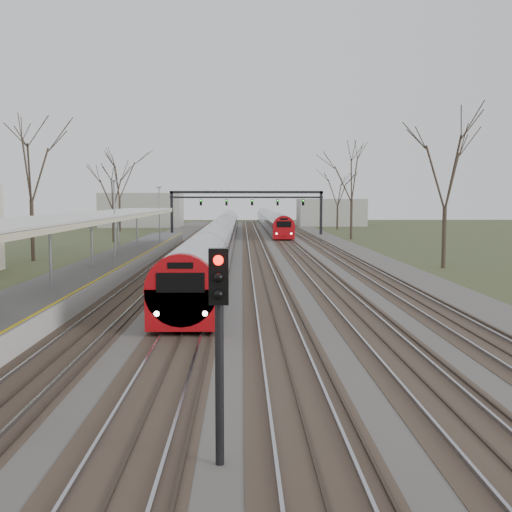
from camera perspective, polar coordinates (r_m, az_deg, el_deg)
The scene contains 9 objects.
track_bed at distance 58.35m, azimuth -0.63°, elevation 0.27°, with size 24.00×160.00×0.22m.
platform at distance 41.81m, azimuth -13.25°, elevation -1.18°, with size 3.50×69.00×1.00m, color #9E9B93.
canopy at distance 37.18m, azimuth -14.81°, elevation 3.32°, with size 4.10×50.00×3.11m.
signal_gantry at distance 88.14m, azimuth -0.82°, elevation 5.05°, with size 21.00×0.59×6.08m.
tree_west_far at distance 53.88m, azimuth -19.44°, elevation 8.05°, with size 5.50×5.50×11.33m.
tree_east_far at distance 47.42m, azimuth 16.52°, elevation 7.69°, with size 5.00×5.00×10.30m.
train_near at distance 67.33m, azimuth -3.07°, elevation 2.11°, with size 2.62×90.21×3.05m.
train_far at distance 111.84m, azimuth 1.26°, elevation 3.30°, with size 2.62×75.21×3.05m.
signal_post at distance 11.57m, azimuth -3.30°, elevation -6.08°, with size 0.35×0.45×4.10m.
Camera 1 is at (-0.33, -3.14, 4.97)m, focal length 45.00 mm.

